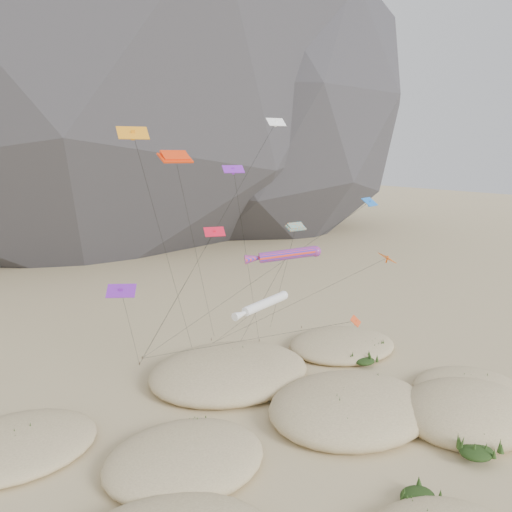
{
  "coord_description": "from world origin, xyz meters",
  "views": [
    {
      "loc": [
        -23.73,
        -26.91,
        22.43
      ],
      "look_at": [
        -0.8,
        12.0,
        13.26
      ],
      "focal_mm": 35.0,
      "sensor_mm": 36.0,
      "label": 1
    }
  ],
  "objects": [
    {
      "name": "ground",
      "position": [
        0.0,
        0.0,
        0.0
      ],
      "size": [
        500.0,
        500.0,
        0.0
      ],
      "primitive_type": "plane",
      "color": "#CCB789",
      "rests_on": "ground"
    },
    {
      "name": "dunes",
      "position": [
        -0.9,
        4.83,
        0.67
      ],
      "size": [
        49.78,
        38.74,
        3.94
      ],
      "color": "#CCB789",
      "rests_on": "ground"
    },
    {
      "name": "dune_grass",
      "position": [
        -0.76,
        2.83,
        0.81
      ],
      "size": [
        41.03,
        29.61,
        1.51
      ],
      "color": "black",
      "rests_on": "ground"
    },
    {
      "name": "kite_stakes",
      "position": [
        1.52,
        23.13,
        0.15
      ],
      "size": [
        22.18,
        5.81,
        0.3
      ],
      "color": "#3F2D1E",
      "rests_on": "ground"
    },
    {
      "name": "rainbow_tube_kite",
      "position": [
        0.8,
        9.59,
        13.63
      ],
      "size": [
        6.67,
        14.8,
        14.41
      ],
      "color": "#FF391A",
      "rests_on": "ground"
    },
    {
      "name": "white_tube_kite",
      "position": [
        -2.63,
        7.76,
        9.99
      ],
      "size": [
        6.67,
        18.47,
        10.65
      ],
      "color": "white",
      "rests_on": "ground"
    },
    {
      "name": "orange_parafoil",
      "position": [
        -8.14,
        12.58,
        22.06
      ],
      "size": [
        11.77,
        15.6,
        22.83
      ],
      "color": "red",
      "rests_on": "ground"
    },
    {
      "name": "multi_parafoil",
      "position": [
        3.46,
        11.81,
        15.5
      ],
      "size": [
        7.53,
        15.32,
        16.15
      ],
      "color": "orange",
      "rests_on": "ground"
    },
    {
      "name": "delta_kites",
      "position": [
        -1.09,
        11.04,
        16.6
      ],
      "size": [
        29.77,
        21.26,
        26.14
      ],
      "color": "#F35B0C",
      "rests_on": "ground"
    }
  ]
}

